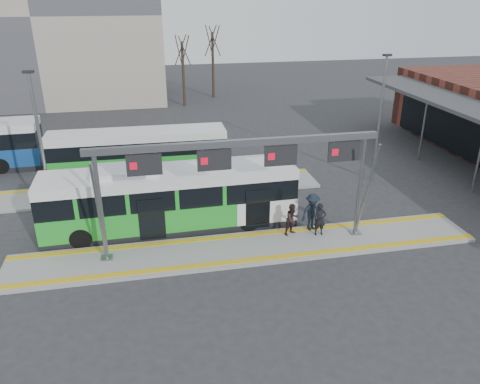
% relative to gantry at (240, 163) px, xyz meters
% --- Properties ---
extents(ground, '(120.00, 120.00, 0.00)m').
position_rel_gantry_xyz_m(ground, '(0.35, -0.25, -4.30)').
color(ground, '#2D2D30').
rests_on(ground, ground).
extents(platform_main, '(22.00, 3.00, 0.15)m').
position_rel_gantry_xyz_m(platform_main, '(0.35, -0.25, -4.22)').
color(platform_main, gray).
rests_on(platform_main, ground).
extents(platform_second, '(20.00, 3.00, 0.15)m').
position_rel_gantry_xyz_m(platform_second, '(-3.65, 7.75, -4.22)').
color(platform_second, gray).
rests_on(platform_second, ground).
extents(tactile_main, '(22.00, 2.65, 0.02)m').
position_rel_gantry_xyz_m(tactile_main, '(0.35, -0.25, -4.14)').
color(tactile_main, yellow).
rests_on(tactile_main, platform_main).
extents(tactile_second, '(20.00, 0.35, 0.02)m').
position_rel_gantry_xyz_m(tactile_second, '(-3.65, 8.90, -4.14)').
color(tactile_second, yellow).
rests_on(tactile_second, platform_second).
extents(gantry, '(13.00, 1.68, 5.20)m').
position_rel_gantry_xyz_m(gantry, '(0.00, 0.00, 0.00)').
color(gantry, slate).
rests_on(gantry, platform_main).
extents(apartment_block, '(24.50, 12.50, 18.40)m').
position_rel_gantry_xyz_m(apartment_block, '(-13.65, 35.75, 4.91)').
color(apartment_block, '#AA9D8D').
rests_on(apartment_block, ground).
extents(hero_bus, '(12.63, 2.92, 3.46)m').
position_rel_gantry_xyz_m(hero_bus, '(-3.05, 2.78, -2.72)').
color(hero_bus, black).
rests_on(hero_bus, ground).
extents(bg_bus_green, '(11.52, 2.61, 2.87)m').
position_rel_gantry_xyz_m(bg_bus_green, '(-4.60, 11.13, -2.88)').
color(bg_bus_green, black).
rests_on(bg_bus_green, ground).
extents(passenger_a, '(0.62, 0.43, 1.64)m').
position_rel_gantry_xyz_m(passenger_a, '(4.03, 0.27, -3.33)').
color(passenger_a, black).
rests_on(passenger_a, platform_main).
extents(passenger_b, '(0.97, 0.89, 1.62)m').
position_rel_gantry_xyz_m(passenger_b, '(2.72, 0.58, -3.34)').
color(passenger_b, '#2D1E1F').
rests_on(passenger_b, platform_main).
extents(passenger_c, '(1.43, 1.10, 1.95)m').
position_rel_gantry_xyz_m(passenger_c, '(3.83, 0.85, -3.18)').
color(passenger_c, black).
rests_on(passenger_c, platform_main).
extents(tree_left, '(1.40, 1.40, 7.38)m').
position_rel_gantry_xyz_m(tree_left, '(0.19, 30.21, 1.29)').
color(tree_left, '#382B21').
rests_on(tree_left, ground).
extents(tree_mid, '(1.40, 1.40, 8.04)m').
position_rel_gantry_xyz_m(tree_mid, '(3.83, 33.87, 1.79)').
color(tree_mid, '#382B21').
rests_on(tree_mid, ground).
extents(lamp_west, '(0.50, 0.25, 7.93)m').
position_rel_gantry_xyz_m(lamp_west, '(-9.01, 4.17, -0.09)').
color(lamp_west, slate).
rests_on(lamp_west, ground).
extents(lamp_east, '(0.50, 0.25, 7.88)m').
position_rel_gantry_xyz_m(lamp_east, '(10.08, 6.74, -0.12)').
color(lamp_east, slate).
rests_on(lamp_east, ground).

